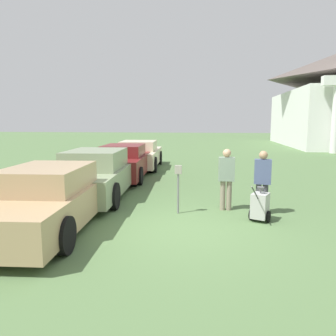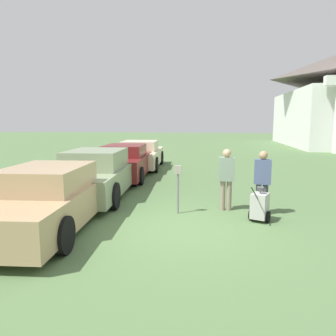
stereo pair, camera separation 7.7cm
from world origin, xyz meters
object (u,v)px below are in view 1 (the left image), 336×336
object	(u,v)px
person_worker	(226,176)
person_supervisor	(262,179)
parked_car_tan	(52,198)
parking_meter	(178,180)
parked_car_sage	(97,175)
parked_car_maroon	(125,162)
equipment_cart	(260,205)
parked_car_cream	(139,155)

from	to	relation	value
person_worker	person_supervisor	world-z (taller)	person_worker
parked_car_tan	parking_meter	bearing A→B (deg)	23.63
parked_car_sage	parked_car_maroon	bearing A→B (deg)	86.41
parked_car_sage	parking_meter	size ratio (longest dim) A/B	4.20
parking_meter	parked_car_maroon	bearing A→B (deg)	118.41
parked_car_tan	person_worker	world-z (taller)	person_worker
parked_car_tan	parking_meter	xyz separation A→B (m)	(2.76, 1.42, 0.23)
parking_meter	equipment_cart	xyz separation A→B (m)	(2.02, -0.43, -0.50)
parked_car_sage	parked_car_tan	bearing A→B (deg)	-93.61
person_worker	equipment_cart	bearing A→B (deg)	128.75
parked_car_tan	equipment_cart	world-z (taller)	parked_car_tan
parked_car_tan	parked_car_sage	bearing A→B (deg)	86.39
parked_car_cream	person_worker	xyz separation A→B (m)	(4.02, -7.58, 0.28)
parked_car_maroon	parking_meter	size ratio (longest dim) A/B	3.98
parked_car_maroon	equipment_cart	xyz separation A→B (m)	(4.79, -5.53, -0.28)
parked_car_tan	person_worker	size ratio (longest dim) A/B	3.13
person_supervisor	equipment_cart	xyz separation A→B (m)	(-0.13, -0.61, -0.55)
parked_car_sage	equipment_cart	world-z (taller)	parked_car_sage
parked_car_tan	parking_meter	distance (m)	3.11
parked_car_sage	person_worker	size ratio (longest dim) A/B	3.20
parking_meter	person_supervisor	xyz separation A→B (m)	(2.16, 0.19, 0.05)
equipment_cart	parking_meter	bearing A→B (deg)	-168.08
person_worker	person_supervisor	xyz separation A→B (m)	(0.90, -0.30, -0.01)
parked_car_maroon	equipment_cart	distance (m)	7.32
parked_car_tan	parked_car_maroon	distance (m)	6.52
parked_car_tan	parking_meter	size ratio (longest dim) A/B	4.11
parked_car_maroon	person_worker	bearing A→B (deg)	-52.58
parked_car_tan	parked_car_cream	bearing A→B (deg)	86.40
parked_car_tan	person_worker	bearing A→B (deg)	21.80
person_worker	equipment_cart	world-z (taller)	person_worker
parked_car_maroon	person_supervisor	xyz separation A→B (m)	(4.92, -4.92, 0.27)
parked_car_sage	person_worker	distance (m)	4.20
parking_meter	person_supervisor	bearing A→B (deg)	4.94
parked_car_cream	equipment_cart	world-z (taller)	parked_car_cream
parked_car_maroon	equipment_cart	size ratio (longest dim) A/B	5.07
parked_car_tan	parked_car_sage	world-z (taller)	parked_car_sage
parked_car_tan	person_supervisor	world-z (taller)	person_supervisor
parked_car_tan	parked_car_maroon	world-z (taller)	parked_car_tan
parked_car_maroon	parked_car_cream	world-z (taller)	parked_car_maroon
equipment_cart	parked_car_tan	bearing A→B (deg)	-144.42
parked_car_cream	person_supervisor	distance (m)	9.29
parking_meter	person_worker	xyz separation A→B (m)	(1.26, 0.49, 0.06)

